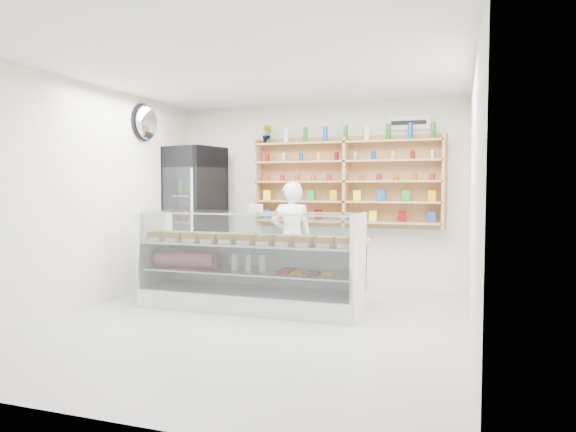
% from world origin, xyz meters
% --- Properties ---
extents(room, '(5.00, 5.00, 5.00)m').
position_xyz_m(room, '(0.00, 0.00, 1.40)').
color(room, '#9F9FA4').
rests_on(room, ground).
extents(display_counter, '(2.79, 0.83, 1.21)m').
position_xyz_m(display_counter, '(-0.34, 0.69, 0.34)').
color(display_counter, white).
rests_on(display_counter, floor).
extents(shop_worker, '(0.68, 0.56, 1.60)m').
position_xyz_m(shop_worker, '(-0.13, 1.68, 0.80)').
color(shop_worker, white).
rests_on(shop_worker, floor).
extents(drinks_cooler, '(0.92, 0.90, 2.14)m').
position_xyz_m(drinks_cooler, '(-1.83, 1.96, 1.07)').
color(drinks_cooler, black).
rests_on(drinks_cooler, floor).
extents(wall_shelving, '(2.84, 0.28, 1.33)m').
position_xyz_m(wall_shelving, '(0.50, 2.34, 1.59)').
color(wall_shelving, tan).
rests_on(wall_shelving, back_wall).
extents(potted_plant, '(0.19, 0.17, 0.29)m').
position_xyz_m(potted_plant, '(-0.75, 2.34, 2.34)').
color(potted_plant, '#1E6626').
rests_on(potted_plant, wall_shelving).
extents(security_mirror, '(0.15, 0.50, 0.50)m').
position_xyz_m(security_mirror, '(-2.17, 1.20, 2.45)').
color(security_mirror, silver).
rests_on(security_mirror, left_wall).
extents(wall_sign, '(0.62, 0.03, 0.20)m').
position_xyz_m(wall_sign, '(1.40, 2.47, 2.45)').
color(wall_sign, white).
rests_on(wall_sign, back_wall).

